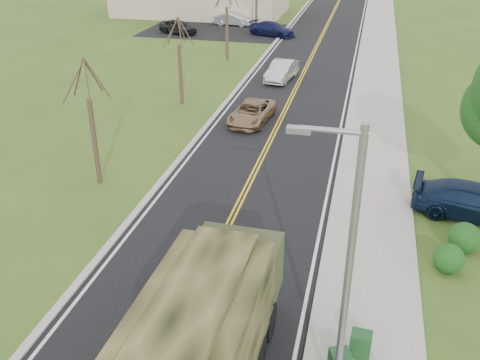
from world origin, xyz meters
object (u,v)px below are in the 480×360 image
(sedan_silver, at_px, (282,71))
(suv_champagne, at_px, (252,112))
(utility_box_near, at_px, (361,344))
(utility_box_far, at_px, (340,360))
(military_truck, at_px, (205,328))
(pickup_navy, at_px, (474,202))

(sedan_silver, bearing_deg, suv_champagne, -83.76)
(utility_box_near, bearing_deg, utility_box_far, -124.44)
(utility_box_far, bearing_deg, sedan_silver, 81.09)
(military_truck, relative_size, utility_box_far, 11.84)
(suv_champagne, bearing_deg, utility_box_near, -62.14)
(suv_champagne, height_order, sedan_silver, sedan_silver)
(pickup_navy, relative_size, utility_box_near, 6.30)
(military_truck, height_order, suv_champagne, military_truck)
(suv_champagne, xyz_separation_m, utility_box_near, (7.24, -18.25, -0.13))
(military_truck, xyz_separation_m, sedan_silver, (-3.00, 29.78, -1.46))
(suv_champagne, distance_m, pickup_navy, 14.63)
(military_truck, bearing_deg, utility_box_far, 24.30)
(suv_champagne, distance_m, utility_box_far, 20.08)
(military_truck, distance_m, utility_box_near, 4.83)
(military_truck, relative_size, pickup_navy, 1.53)
(utility_box_near, distance_m, utility_box_far, 0.87)
(utility_box_near, bearing_deg, pickup_navy, 69.56)
(military_truck, distance_m, utility_box_far, 4.13)
(pickup_navy, bearing_deg, military_truck, 152.37)
(sedan_silver, distance_m, utility_box_far, 29.03)
(suv_champagne, relative_size, utility_box_far, 6.98)
(military_truck, distance_m, pickup_navy, 14.23)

